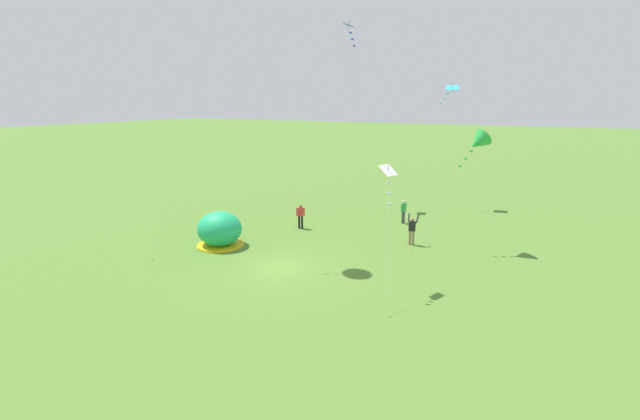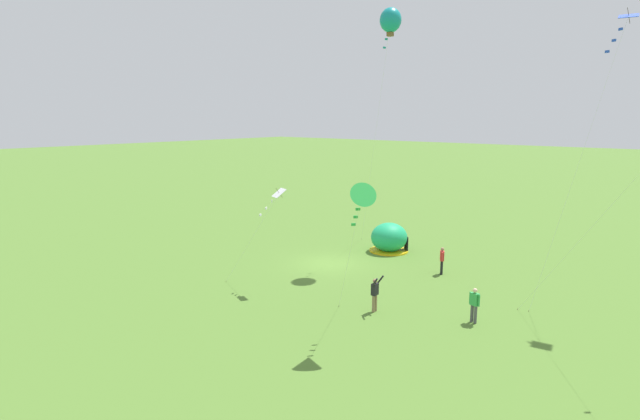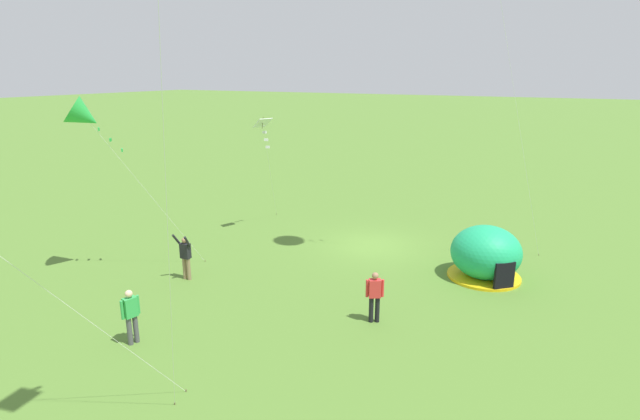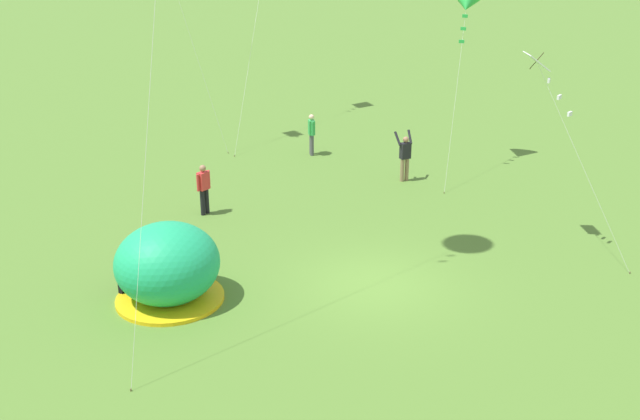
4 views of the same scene
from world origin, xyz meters
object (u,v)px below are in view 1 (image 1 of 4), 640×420
at_px(kite_cyan, 450,91).
at_px(kite_green, 478,142).
at_px(person_strolling, 404,210).
at_px(popup_tent, 220,230).
at_px(kite_blue, 350,32).
at_px(kite_white, 388,178).
at_px(person_arms_raised, 412,229).
at_px(person_watching_sky, 301,215).

bearing_deg(kite_cyan, kite_green, -69.55).
bearing_deg(person_strolling, popup_tent, -130.15).
relative_size(kite_cyan, kite_blue, 0.68).
bearing_deg(kite_green, kite_white, -109.07).
height_order(person_strolling, kite_blue, kite_blue).
bearing_deg(person_arms_raised, person_watching_sky, -178.73).
distance_m(person_watching_sky, person_arms_raised, 7.76).
relative_size(person_strolling, kite_white, 0.30).
xyz_separation_m(kite_cyan, kite_white, (1.18, -17.98, -4.11)).
xyz_separation_m(kite_blue, kite_green, (11.24, -7.06, -7.52)).
xyz_separation_m(person_arms_raised, kite_cyan, (-0.67, 11.56, 8.32)).
height_order(kite_blue, kite_white, kite_blue).
bearing_deg(popup_tent, person_strolling, 49.85).
xyz_separation_m(person_watching_sky, kite_cyan, (7.09, 11.73, 8.35)).
height_order(person_strolling, kite_white, kite_white).
bearing_deg(kite_cyan, kite_blue, -156.33).
height_order(person_arms_raised, kite_blue, kite_blue).
height_order(kite_cyan, kite_white, kite_cyan).
bearing_deg(person_strolling, person_watching_sky, -142.24).
height_order(popup_tent, kite_cyan, kite_cyan).
height_order(person_strolling, person_arms_raised, person_arms_raised).
distance_m(person_strolling, kite_green, 7.96).
xyz_separation_m(person_watching_sky, kite_white, (8.27, -6.25, 4.25)).
distance_m(kite_green, kite_white, 8.20).
bearing_deg(kite_green, person_strolling, 148.16).
relative_size(popup_tent, kite_green, 0.40).
bearing_deg(kite_white, person_arms_raised, 94.58).
relative_size(person_watching_sky, kite_blue, 0.12).
xyz_separation_m(person_watching_sky, person_arms_raised, (7.76, 0.17, 0.03)).
bearing_deg(person_strolling, person_arms_raised, -66.95).
bearing_deg(kite_white, person_strolling, 102.43).
bearing_deg(popup_tent, kite_green, 26.94).
relative_size(kite_cyan, kite_white, 1.74).
bearing_deg(kite_cyan, person_watching_sky, -121.14).
relative_size(popup_tent, kite_white, 0.49).
distance_m(kite_cyan, kite_white, 18.48).
relative_size(person_strolling, kite_blue, 0.12).
relative_size(person_strolling, person_arms_raised, 0.91).
bearing_deg(person_watching_sky, kite_green, 7.47).
xyz_separation_m(kite_green, kite_white, (-2.66, -7.68, -1.06)).
xyz_separation_m(kite_cyan, kite_green, (3.84, -10.30, -3.04)).
relative_size(person_strolling, kite_green, 0.25).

